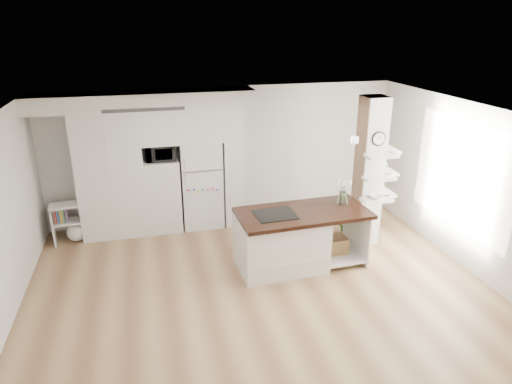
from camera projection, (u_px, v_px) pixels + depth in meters
floor at (261, 292)px, 6.98m from camera, size 7.00×6.00×0.01m
room at (261, 177)px, 6.32m from camera, size 7.04×6.04×2.72m
cabinet_wall at (151, 156)px, 8.53m from camera, size 4.00×0.71×2.70m
refrigerator at (201, 183)px, 8.98m from camera, size 0.78×0.69×1.75m
column at (375, 173)px, 8.06m from camera, size 0.69×0.90×2.70m
window at (461, 175)px, 7.50m from camera, size 0.00×2.40×2.40m
pendant_light at (370, 148)px, 6.74m from camera, size 0.12×0.12×0.10m
kitchen_island at (288, 239)px, 7.53m from camera, size 2.20×1.13×1.54m
bookshelf at (72, 225)px, 8.46m from camera, size 0.67×0.44×0.75m
floor_plant_a at (347, 222)px, 8.82m from camera, size 0.26×0.21×0.47m
floor_plant_b at (343, 213)px, 9.17m from camera, size 0.36×0.36×0.49m
microwave at (160, 153)px, 8.51m from camera, size 0.54×0.37×0.30m
shelf_plant at (384, 160)px, 8.21m from camera, size 0.27×0.23×0.30m
decor_bowl at (376, 197)px, 7.96m from camera, size 0.22×0.22×0.05m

